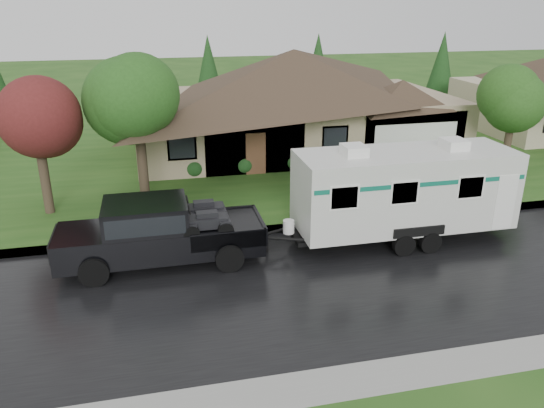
# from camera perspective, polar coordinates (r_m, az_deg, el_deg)

# --- Properties ---
(ground) EXTENTS (140.00, 140.00, 0.00)m
(ground) POSITION_cam_1_polar(r_m,az_deg,el_deg) (19.06, 7.26, -5.04)
(ground) COLOR #234C17
(ground) RESTS_ON ground
(road) EXTENTS (140.00, 8.00, 0.01)m
(road) POSITION_cam_1_polar(r_m,az_deg,el_deg) (17.41, 9.49, -7.82)
(road) COLOR black
(road) RESTS_ON ground
(curb) EXTENTS (140.00, 0.50, 0.15)m
(curb) POSITION_cam_1_polar(r_m,az_deg,el_deg) (20.96, 5.21, -2.23)
(curb) COLOR gray
(curb) RESTS_ON ground
(lawn) EXTENTS (140.00, 26.00, 0.15)m
(lawn) POSITION_cam_1_polar(r_m,az_deg,el_deg) (32.67, -1.65, 6.43)
(lawn) COLOR #234C17
(lawn) RESTS_ON ground
(house_main) EXTENTS (19.44, 10.80, 6.90)m
(house_main) POSITION_cam_1_polar(r_m,az_deg,el_deg) (31.37, 2.91, 12.36)
(house_main) COLOR tan
(house_main) RESTS_ON lawn
(tree_left_green) EXTENTS (3.79, 3.79, 6.27)m
(tree_left_green) POSITION_cam_1_polar(r_m,az_deg,el_deg) (22.72, -14.36, 10.71)
(tree_left_green) COLOR #382B1E
(tree_left_green) RESTS_ON lawn
(tree_red) EXTENTS (3.25, 3.25, 5.37)m
(tree_red) POSITION_cam_1_polar(r_m,az_deg,el_deg) (22.72, -24.05, 7.94)
(tree_red) COLOR #382B1E
(tree_red) RESTS_ON lawn
(tree_right_green) EXTENTS (3.09, 3.09, 5.12)m
(tree_right_green) POSITION_cam_1_polar(r_m,az_deg,el_deg) (28.88, 24.62, 9.97)
(tree_right_green) COLOR #382B1E
(tree_right_green) RESTS_ON lawn
(shrub_row) EXTENTS (13.60, 1.00, 1.00)m
(shrub_row) POSITION_cam_1_polar(r_m,az_deg,el_deg) (27.67, 4.75, 4.88)
(shrub_row) COLOR #143814
(shrub_row) RESTS_ON lawn
(pickup_truck) EXTENTS (6.70, 2.55, 2.23)m
(pickup_truck) POSITION_cam_1_polar(r_m,az_deg,el_deg) (18.01, -12.28, -2.80)
(pickup_truck) COLOR black
(pickup_truck) RESTS_ON ground
(travel_trailer) EXTENTS (8.26, 2.90, 3.71)m
(travel_trailer) POSITION_cam_1_polar(r_m,az_deg,el_deg) (19.72, 14.02, 1.59)
(travel_trailer) COLOR silver
(travel_trailer) RESTS_ON ground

